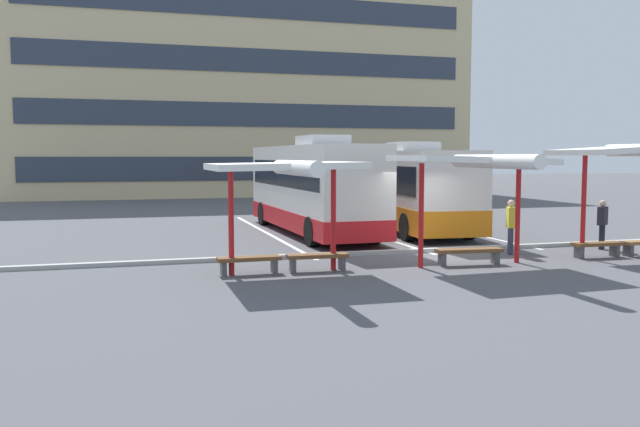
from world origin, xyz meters
The scene contains 17 objects.
ground_plane centered at (0.00, 0.00, 0.00)m, with size 160.00×160.00×0.00m, color #515156.
terminal_building centered at (0.03, 36.34, 7.73)m, with size 34.66×14.22×18.19m.
coach_bus_0 centered at (-2.11, 6.46, 1.75)m, with size 2.68×10.59×3.74m.
coach_bus_1 centered at (1.99, 7.41, 1.62)m, with size 3.51×11.93×3.55m.
lane_stripe_0 centered at (-3.77, 6.99, 0.00)m, with size 0.16×14.00×0.01m, color white.
lane_stripe_1 centered at (0.00, 6.99, 0.00)m, with size 0.16×14.00×0.01m, color white.
lane_stripe_2 centered at (3.77, 6.99, 0.00)m, with size 0.16×14.00×0.01m, color white.
waiting_shelter_0 centered at (-5.16, -1.98, 2.68)m, with size 3.69×4.70×2.90m.
bench_0 centered at (-6.06, -1.72, 0.33)m, with size 1.61×0.45×0.45m.
bench_1 centered at (-4.26, -1.75, 0.33)m, with size 1.63×0.50×0.45m.
waiting_shelter_1 centered at (0.03, -2.27, 2.81)m, with size 3.96×4.43×3.04m.
bench_2 centered at (0.03, -1.97, 0.34)m, with size 1.90×0.59×0.45m.
waiting_shelter_2 centered at (5.24, -2.08, 3.10)m, with size 3.81×4.41×3.38m.
bench_3 centered at (4.34, -1.84, 0.33)m, with size 1.54×0.46×0.45m.
platform_kerb centered at (0.00, 0.56, 0.06)m, with size 44.00×0.24×0.12m, color #ADADA8.
waiting_passenger_0 centered at (5.67, -0.42, 0.91)m, with size 0.50×0.45×1.59m.
waiting_passenger_1 centered at (2.21, -0.58, 0.97)m, with size 0.39×0.53×1.67m.
Camera 1 is at (-9.03, -18.20, 2.99)m, focal length 37.25 mm.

